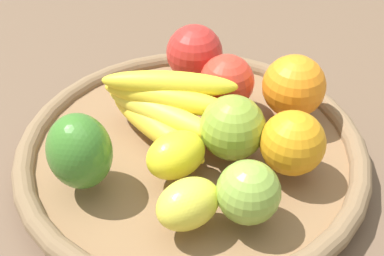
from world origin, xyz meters
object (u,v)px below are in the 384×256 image
lemon_0 (188,204)px  orange_0 (293,143)px  apple_2 (227,82)px  banana_bunch (164,106)px  apple_3 (233,128)px  bell_pepper (80,151)px  apple_1 (248,192)px  apple_0 (194,53)px  orange_1 (294,86)px  lemon_1 (176,155)px

lemon_0 → orange_0: orange_0 is taller
apple_2 → banana_bunch: size_ratio=0.42×
apple_3 → bell_pepper: (-0.06, -0.16, 0.01)m
apple_2 → apple_1: size_ratio=1.08×
apple_0 → orange_0: bearing=-5.9°
apple_3 → orange_1: 0.12m
lemon_0 → orange_1: 0.23m
apple_0 → bell_pepper: bell_pepper is taller
apple_3 → lemon_0: bearing=-61.7°
bell_pepper → apple_1: bearing=41.2°
banana_bunch → apple_0: size_ratio=2.18×
lemon_0 → banana_bunch: banana_bunch is taller
apple_1 → apple_0: (-0.24, 0.11, 0.01)m
apple_2 → orange_0: size_ratio=0.97×
orange_1 → apple_0: (-0.14, -0.05, -0.00)m
apple_3 → bell_pepper: bearing=-110.4°
lemon_1 → apple_3: apple_3 is taller
orange_1 → apple_1: (0.10, -0.16, -0.01)m
lemon_1 → apple_3: 0.07m
orange_0 → orange_1: (-0.08, 0.08, 0.00)m
orange_1 → lemon_1: bearing=-88.4°
lemon_0 → apple_3: 0.12m
lemon_0 → apple_2: 0.21m
apple_0 → apple_3: bearing=-21.0°
apple_2 → apple_1: bearing=-32.5°
orange_1 → apple_2: bearing=-137.2°
lemon_1 → apple_0: size_ratio=0.90×
orange_0 → bell_pepper: (-0.12, -0.20, 0.01)m
lemon_1 → apple_2: bearing=118.1°
apple_1 → lemon_1: bearing=-166.2°
orange_1 → apple_1: bearing=-58.2°
apple_3 → lemon_1: bearing=-98.5°
lemon_0 → orange_0: (0.00, 0.14, 0.01)m
lemon_1 → apple_2: size_ratio=0.99×
banana_bunch → apple_1: size_ratio=2.57×
lemon_0 → banana_bunch: 0.15m
lemon_1 → apple_1: bearing=13.8°
orange_0 → banana_bunch: bearing=-151.1°
apple_2 → apple_3: 0.10m
orange_0 → bell_pepper: 0.24m
apple_0 → apple_1: bearing=-24.3°
orange_0 → apple_0: size_ratio=0.94×
apple_1 → orange_0: bearing=106.4°
banana_bunch → orange_1: (0.07, 0.15, 0.00)m
apple_2 → orange_1: 0.09m
lemon_1 → lemon_0: (0.07, -0.03, -0.00)m
lemon_0 → orange_1: orange_1 is taller
lemon_1 → orange_1: (-0.01, 0.19, 0.01)m
apple_2 → orange_1: orange_1 is taller
banana_bunch → apple_3: 0.09m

